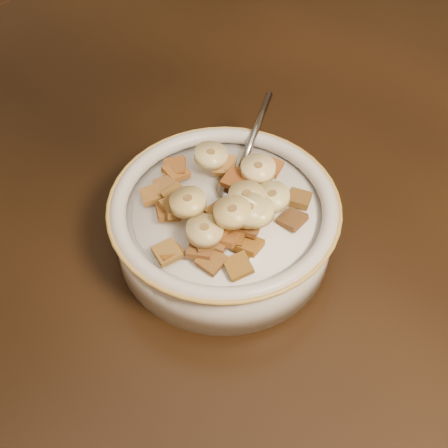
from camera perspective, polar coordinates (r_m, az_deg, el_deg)
The scene contains 42 objects.
cereal_bowl at distance 0.57m, azimuth -0.00°, elevation -0.41°, with size 0.20×0.20×0.05m, color silver.
milk at distance 0.55m, azimuth -0.00°, elevation 1.15°, with size 0.16×0.16×0.00m, color white.
spoon at distance 0.57m, azimuth 1.01°, elevation 3.71°, with size 0.04×0.05×0.01m, color gray.
cereal_square_0 at distance 0.55m, azimuth -4.37°, elevation 2.57°, with size 0.02×0.02×0.01m, color brown.
cereal_square_1 at distance 0.52m, azimuth -1.59°, elevation -1.80°, with size 0.02×0.02×0.01m, color brown.
cereal_square_2 at distance 0.59m, azimuth 4.26°, elevation 5.25°, with size 0.02×0.02×0.01m, color brown.
cereal_square_3 at distance 0.58m, azimuth -4.41°, elevation 4.75°, with size 0.02×0.02×0.01m, color brown.
cereal_square_4 at distance 0.52m, azimuth -0.87°, elevation -0.55°, with size 0.02×0.02×0.01m, color brown.
cereal_square_5 at distance 0.56m, azimuth 2.04°, elevation 4.55°, with size 0.02×0.02×0.01m, color brown.
cereal_square_6 at distance 0.58m, azimuth -4.52°, elevation 5.21°, with size 0.02×0.02×0.01m, color brown.
cereal_square_7 at distance 0.52m, azimuth 0.21°, elevation -1.22°, with size 0.02×0.02×0.01m, color #995220.
cereal_square_8 at distance 0.52m, azimuth 2.27°, elevation -0.11°, with size 0.02×0.02×0.01m, color #925B30.
cereal_square_9 at distance 0.56m, azimuth -6.54°, elevation 2.67°, with size 0.02×0.02×0.01m, color olive.
cereal_square_10 at distance 0.51m, azimuth -5.22°, elevation -2.60°, with size 0.02×0.02×0.01m, color brown.
cereal_square_11 at distance 0.52m, azimuth -0.79°, elevation -1.53°, with size 0.02×0.02×0.01m, color brown.
cereal_square_12 at distance 0.57m, azimuth -5.38°, elevation 3.50°, with size 0.02×0.02×0.01m, color olive.
cereal_square_13 at distance 0.52m, azimuth -5.12°, elevation -2.50°, with size 0.02×0.02×0.01m, color brown.
cereal_square_14 at distance 0.51m, azimuth -1.16°, elevation -3.35°, with size 0.02×0.02×0.01m, color brown.
cereal_square_15 at distance 0.54m, azimuth -4.64°, elevation 1.60°, with size 0.02×0.02×0.01m, color brown.
cereal_square_16 at distance 0.52m, azimuth 1.42°, elevation 0.81°, with size 0.02×0.02×0.01m, color brown.
cereal_square_17 at distance 0.52m, azimuth 2.29°, elevation -1.93°, with size 0.02×0.02×0.01m, color olive.
cereal_square_18 at distance 0.58m, azimuth 2.77°, elevation 5.02°, with size 0.02×0.02×0.01m, color #92551D.
cereal_square_19 at distance 0.56m, azimuth 6.89°, elevation 2.33°, with size 0.02×0.02×0.01m, color brown.
cereal_square_20 at distance 0.58m, azimuth 0.08°, elevation 5.37°, with size 0.02×0.02×0.01m, color olive.
cereal_square_21 at distance 0.52m, azimuth 0.77°, elevation -1.05°, with size 0.02×0.02×0.01m, color brown.
cereal_square_22 at distance 0.54m, azimuth 6.29°, elevation 0.42°, with size 0.02×0.02×0.01m, color brown.
cereal_square_23 at distance 0.51m, azimuth -2.13°, elevation -2.26°, with size 0.02×0.02×0.01m, color brown.
cereal_square_24 at distance 0.54m, azimuth -5.11°, elevation 1.13°, with size 0.02×0.02×0.01m, color brown.
cereal_square_25 at distance 0.56m, azimuth 1.04°, elevation 4.05°, with size 0.02×0.02×0.01m, color brown.
cereal_square_26 at distance 0.51m, azimuth 1.33°, elevation -3.88°, with size 0.02×0.02×0.01m, color brown.
cereal_square_27 at distance 0.54m, azimuth -4.34°, elevation 1.35°, with size 0.02×0.02×0.01m, color olive.
cereal_square_28 at distance 0.52m, azimuth -0.32°, elevation 1.09°, with size 0.02×0.02×0.01m, color brown.
banana_slice_0 at distance 0.54m, azimuth 4.41°, elevation 2.46°, with size 0.03×0.03×0.01m, color #F3E79B.
banana_slice_1 at distance 0.52m, azimuth 2.09°, elevation 2.49°, with size 0.03×0.03×0.01m, color #EAD684.
banana_slice_2 at distance 0.51m, azimuth 2.91°, elevation 1.15°, with size 0.03×0.03×0.01m, color #F1D584.
banana_slice_3 at distance 0.52m, azimuth 2.32°, elevation 2.23°, with size 0.03×0.03×0.01m, color #FAEFA8.
banana_slice_4 at distance 0.55m, azimuth 3.13°, elevation 5.06°, with size 0.03×0.03×0.01m, color #FEEFA8.
banana_slice_5 at distance 0.51m, azimuth 2.31°, elevation 1.24°, with size 0.03×0.03×0.01m, color #E3D984.
banana_slice_6 at distance 0.51m, azimuth -1.78°, elevation -0.61°, with size 0.03×0.03×0.01m, color tan.
banana_slice_7 at distance 0.52m, azimuth -3.31°, elevation 2.03°, with size 0.03×0.03×0.01m, color #D0C26D.
banana_slice_8 at distance 0.51m, azimuth 0.77°, elevation 1.09°, with size 0.03×0.03×0.01m, color #E2C172.
banana_slice_9 at distance 0.58m, azimuth -1.20°, elevation 6.28°, with size 0.03×0.03×0.01m, color #E6CC81.
Camera 1 is at (0.02, -0.41, 1.21)m, focal length 50.00 mm.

